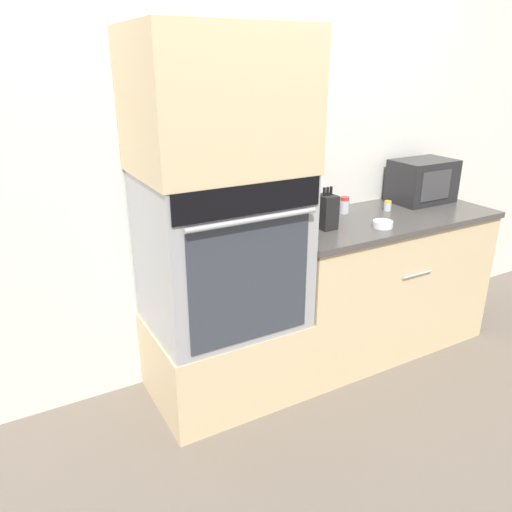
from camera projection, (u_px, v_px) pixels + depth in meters
ground_plane at (313, 398)px, 2.76m from camera, size 12.00×12.00×0.00m
wall_back at (257, 153)px, 2.81m from camera, size 8.00×0.05×2.50m
oven_cabinet_base at (225, 356)px, 2.74m from camera, size 0.78×0.60×0.45m
wall_oven at (222, 250)px, 2.51m from camera, size 0.75×0.64×0.80m
oven_cabinet_upper at (218, 101)px, 2.25m from camera, size 0.78×0.60×0.64m
counter_unit at (377, 281)px, 3.16m from camera, size 1.40×0.63×0.87m
microwave at (422, 181)px, 3.25m from camera, size 0.40×0.27×0.27m
knife_block at (327, 212)px, 2.73m from camera, size 0.09×0.11×0.23m
bowl at (383, 224)px, 2.77m from camera, size 0.11×0.11×0.04m
condiment_jar_near at (344, 205)px, 3.02m from camera, size 0.06×0.06×0.10m
condiment_jar_mid at (388, 206)px, 3.08m from camera, size 0.05×0.05×0.06m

